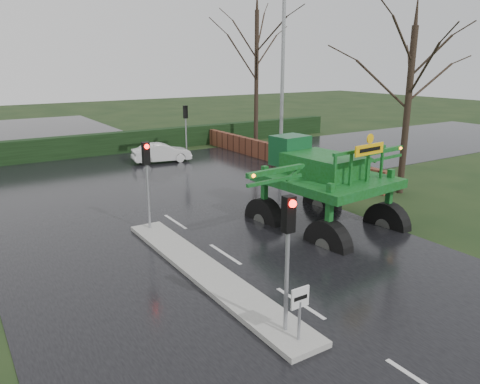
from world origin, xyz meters
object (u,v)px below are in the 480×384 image
traffic_signal_mid (147,167)px  crop_sprayer (326,183)px  street_light_right (278,69)px  keep_left_sign (300,305)px  traffic_signal_near (288,236)px  white_sedan (162,162)px  traffic_signal_far (186,119)px

traffic_signal_mid → crop_sprayer: (4.78, -4.59, -0.28)m
street_light_right → keep_left_sign: bearing=-125.1°
traffic_signal_mid → crop_sprayer: size_ratio=0.40×
keep_left_sign → crop_sprayer: (4.78, 4.40, 1.26)m
traffic_signal_near → street_light_right: bearing=53.9°
crop_sprayer → white_sedan: 16.55m
traffic_signal_near → traffic_signal_far: 22.42m
keep_left_sign → traffic_signal_mid: bearing=90.0°
keep_left_sign → white_sedan: (5.62, 20.77, -1.06)m
street_light_right → crop_sprayer: 10.89m
traffic_signal_mid → crop_sprayer: 6.63m
traffic_signal_far → traffic_signal_near: bearing=69.6°
traffic_signal_near → white_sedan: bearing=74.5°
street_light_right → white_sedan: 10.18m
traffic_signal_near → traffic_signal_mid: (0.00, 8.50, 0.00)m
traffic_signal_far → white_sedan: size_ratio=0.93×
traffic_signal_near → white_sedan: 21.20m
traffic_signal_mid → white_sedan: size_ratio=0.93×
keep_left_sign → traffic_signal_mid: traffic_signal_mid is taller
traffic_signal_near → traffic_signal_far: bearing=69.6°
keep_left_sign → white_sedan: size_ratio=0.36×
street_light_right → crop_sprayer: street_light_right is taller
street_light_right → traffic_signal_far: bearing=101.9°
traffic_signal_far → street_light_right: bearing=101.9°
crop_sprayer → white_sedan: crop_sprayer is taller
keep_left_sign → white_sedan: bearing=74.8°
keep_left_sign → street_light_right: size_ratio=0.14×
keep_left_sign → traffic_signal_near: size_ratio=0.38×
street_light_right → crop_sprayer: (-4.72, -9.10, -3.68)m
crop_sprayer → white_sedan: size_ratio=2.31×
keep_left_sign → traffic_signal_far: traffic_signal_far is taller
keep_left_sign → street_light_right: bearing=54.9°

